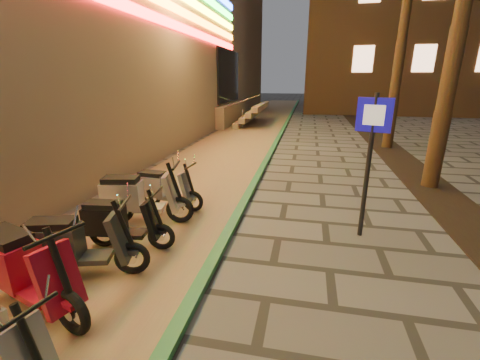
% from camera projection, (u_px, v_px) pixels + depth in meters
% --- Properties ---
extents(parking_strip, '(3.40, 60.00, 0.01)m').
position_uv_depth(parking_strip, '(227.00, 151.00, 12.38)').
color(parking_strip, '#8C7251').
rests_on(parking_strip, ground).
extents(green_curb, '(0.18, 60.00, 0.10)m').
position_uv_depth(green_curb, '(271.00, 152.00, 12.03)').
color(green_curb, '#2A713D').
rests_on(green_curb, ground).
extents(planting_strip, '(1.20, 40.00, 0.02)m').
position_uv_depth(planting_strip, '(463.00, 217.00, 6.51)').
color(planting_strip, black).
rests_on(planting_strip, ground).
extents(pedestrian_sign, '(0.53, 0.20, 2.48)m').
position_uv_depth(pedestrian_sign, '(370.00, 147.00, 5.30)').
color(pedestrian_sign, black).
rests_on(pedestrian_sign, ground).
extents(scooter_6, '(1.76, 0.94, 1.25)m').
position_uv_depth(scooter_6, '(24.00, 269.00, 3.79)').
color(scooter_6, black).
rests_on(scooter_6, ground).
extents(scooter_7, '(1.62, 0.83, 1.15)m').
position_uv_depth(scooter_7, '(74.00, 245.00, 4.43)').
color(scooter_7, black).
rests_on(scooter_7, ground).
extents(scooter_8, '(1.49, 0.57, 1.04)m').
position_uv_depth(scooter_8, '(118.00, 222.00, 5.22)').
color(scooter_8, black).
rests_on(scooter_8, ground).
extents(scooter_9, '(1.73, 0.78, 1.22)m').
position_uv_depth(scooter_9, '(136.00, 197.00, 6.12)').
color(scooter_9, black).
rests_on(scooter_9, ground).
extents(scooter_10, '(1.48, 0.53, 1.04)m').
position_uv_depth(scooter_10, '(162.00, 188.00, 6.86)').
color(scooter_10, black).
rests_on(scooter_10, ground).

